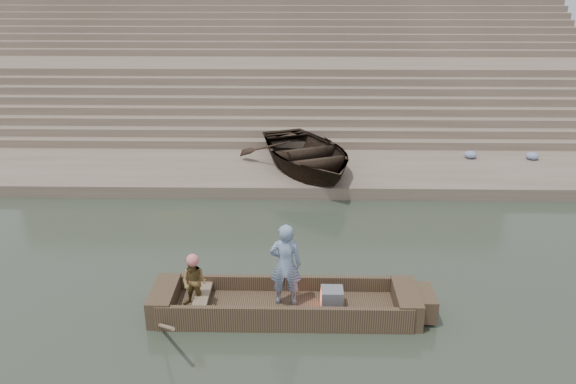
{
  "coord_description": "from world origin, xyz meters",
  "views": [
    {
      "loc": [
        2.41,
        -10.73,
        6.95
      ],
      "look_at": [
        2.14,
        3.17,
        1.4
      ],
      "focal_mm": 35.95,
      "sensor_mm": 36.0,
      "label": 1
    }
  ],
  "objects_px": {
    "main_rowboat": "(285,310)",
    "rowing_man": "(194,282)",
    "standing_man": "(285,265)",
    "beached_rowboat": "(307,153)",
    "television": "(331,298)"
  },
  "relations": [
    {
      "from": "rowing_man",
      "to": "beached_rowboat",
      "type": "height_order",
      "value": "beached_rowboat"
    },
    {
      "from": "television",
      "to": "standing_man",
      "type": "bearing_deg",
      "value": 174.11
    },
    {
      "from": "beached_rowboat",
      "to": "main_rowboat",
      "type": "bearing_deg",
      "value": -115.25
    },
    {
      "from": "television",
      "to": "rowing_man",
      "type": "bearing_deg",
      "value": -178.83
    },
    {
      "from": "standing_man",
      "to": "television",
      "type": "xyz_separation_m",
      "value": [
        0.97,
        -0.1,
        -0.72
      ]
    },
    {
      "from": "main_rowboat",
      "to": "rowing_man",
      "type": "xyz_separation_m",
      "value": [
        -1.88,
        -0.06,
        0.68
      ]
    },
    {
      "from": "standing_man",
      "to": "beached_rowboat",
      "type": "xyz_separation_m",
      "value": [
        0.53,
        8.07,
        -0.19
      ]
    },
    {
      "from": "main_rowboat",
      "to": "television",
      "type": "relative_size",
      "value": 10.87
    },
    {
      "from": "standing_man",
      "to": "television",
      "type": "relative_size",
      "value": 3.98
    },
    {
      "from": "standing_man",
      "to": "beached_rowboat",
      "type": "height_order",
      "value": "standing_man"
    },
    {
      "from": "beached_rowboat",
      "to": "rowing_man",
      "type": "bearing_deg",
      "value": -127.86
    },
    {
      "from": "main_rowboat",
      "to": "rowing_man",
      "type": "relative_size",
      "value": 4.35
    },
    {
      "from": "standing_man",
      "to": "television",
      "type": "height_order",
      "value": "standing_man"
    },
    {
      "from": "main_rowboat",
      "to": "standing_man",
      "type": "bearing_deg",
      "value": 82.79
    },
    {
      "from": "standing_man",
      "to": "rowing_man",
      "type": "distance_m",
      "value": 1.93
    }
  ]
}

